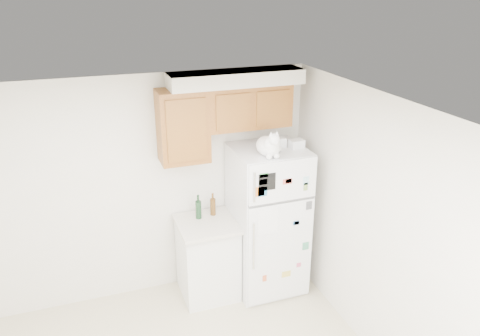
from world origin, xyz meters
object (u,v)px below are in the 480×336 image
bottle_green (198,207)px  storage_box_back (277,142)px  refrigerator (268,220)px  storage_box_front (296,144)px  base_counter (208,258)px  bottle_amber (213,204)px  cat (269,146)px

bottle_green → storage_box_back: bearing=-9.7°
refrigerator → storage_box_front: storage_box_front is taller
refrigerator → base_counter: (-0.69, 0.07, -0.39)m
refrigerator → storage_box_front: (0.28, -0.07, 0.89)m
bottle_green → bottle_amber: (0.17, 0.02, -0.01)m
cat → storage_box_front: (0.37, 0.13, -0.07)m
base_counter → cat: (0.60, -0.27, 1.35)m
storage_box_front → cat: bearing=-166.2°
base_counter → storage_box_back: bearing=-2.6°
base_counter → storage_box_back: size_ratio=5.11×
base_counter → storage_box_back: 1.51m
bottle_green → bottle_amber: bearing=7.8°
base_counter → bottle_amber: bottle_amber is taller
base_counter → cat: 1.50m
storage_box_front → bottle_green: size_ratio=0.54×
storage_box_back → cat: bearing=-127.6°
refrigerator → storage_box_front: bearing=-13.6°
cat → bottle_amber: bearing=140.7°
base_counter → bottle_green: 0.61m
base_counter → storage_box_front: 1.61m
base_counter → bottle_amber: bearing=49.1°
refrigerator → bottle_amber: refrigerator is taller
bottle_green → refrigerator: bearing=-13.7°
cat → bottle_green: size_ratio=1.51×
cat → storage_box_back: cat is taller
storage_box_back → storage_box_front: size_ratio=1.20×
storage_box_back → bottle_green: (-0.84, 0.14, -0.69)m
cat → bottle_amber: cat is taller
refrigerator → cat: bearing=-113.6°
cat → bottle_green: cat is taller
storage_box_back → base_counter: bearing=177.9°
base_counter → storage_box_front: size_ratio=6.13×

